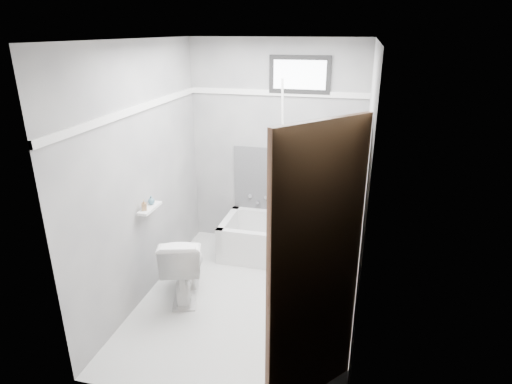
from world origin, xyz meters
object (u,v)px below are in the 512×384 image
(office_chair, at_px, (326,205))
(door, at_px, (354,306))
(bathtub, at_px, (288,241))
(soap_bottle_a, at_px, (144,205))
(toilet, at_px, (184,265))
(soap_bottle_b, at_px, (151,200))

(office_chair, distance_m, door, 2.29)
(bathtub, height_order, soap_bottle_a, soap_bottle_a)
(bathtub, height_order, toilet, toilet)
(toilet, xyz_separation_m, soap_bottle_a, (-0.32, -0.07, 0.63))
(door, height_order, soap_bottle_a, door)
(toilet, bearing_deg, soap_bottle_a, -5.09)
(bathtub, distance_m, toilet, 1.31)
(toilet, height_order, door, door)
(soap_bottle_a, bearing_deg, door, -30.89)
(toilet, xyz_separation_m, soap_bottle_b, (-0.32, 0.07, 0.62))
(office_chair, distance_m, soap_bottle_a, 1.93)
(bathtub, xyz_separation_m, soap_bottle_b, (-1.17, -0.92, 0.75))
(door, bearing_deg, office_chair, 98.82)
(office_chair, xyz_separation_m, soap_bottle_b, (-1.57, -0.95, 0.28))
(soap_bottle_a, xyz_separation_m, soap_bottle_b, (0.00, 0.14, -0.01))
(bathtub, height_order, door, door)
(bathtub, bearing_deg, soap_bottle_b, -141.78)
(office_chair, bearing_deg, soap_bottle_a, -131.96)
(door, xyz_separation_m, soap_bottle_b, (-1.92, 1.29, -0.04))
(bathtub, relative_size, door, 0.75)
(bathtub, xyz_separation_m, soap_bottle_a, (-1.17, -1.06, 0.76))
(door, relative_size, soap_bottle_a, 20.01)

